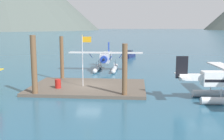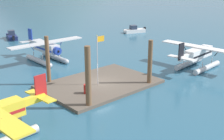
{
  "view_description": "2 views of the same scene",
  "coord_description": "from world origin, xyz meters",
  "px_view_note": "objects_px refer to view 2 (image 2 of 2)",
  "views": [
    {
      "loc": [
        4.84,
        -27.32,
        6.33
      ],
      "look_at": [
        2.16,
        3.15,
        1.45
      ],
      "focal_mm": 44.25,
      "sensor_mm": 36.0,
      "label": 1
    },
    {
      "loc": [
        -18.73,
        -22.51,
        11.18
      ],
      "look_at": [
        1.51,
        -0.25,
        1.42
      ],
      "focal_mm": 47.74,
      "sensor_mm": 36.0,
      "label": 2
    }
  ],
  "objects_px": {
    "fuel_drum": "(87,89)",
    "seaplane_white_stbd_aft": "(199,56)",
    "boat_white_open_east": "(134,30)",
    "flagpole": "(98,54)",
    "boat_navy_open_north": "(12,36)",
    "seaplane_silver_bow_centre": "(46,50)"
  },
  "relations": [
    {
      "from": "fuel_drum",
      "to": "seaplane_white_stbd_aft",
      "type": "relative_size",
      "value": 0.08
    },
    {
      "from": "fuel_drum",
      "to": "boat_white_open_east",
      "type": "distance_m",
      "value": 32.84
    },
    {
      "from": "flagpole",
      "to": "fuel_drum",
      "type": "distance_m",
      "value": 3.88
    },
    {
      "from": "seaplane_white_stbd_aft",
      "to": "boat_white_open_east",
      "type": "bearing_deg",
      "value": 62.87
    },
    {
      "from": "fuel_drum",
      "to": "seaplane_white_stbd_aft",
      "type": "xyz_separation_m",
      "value": [
        15.66,
        -2.17,
        0.84
      ]
    },
    {
      "from": "seaplane_white_stbd_aft",
      "to": "boat_navy_open_north",
      "type": "relative_size",
      "value": 2.21
    },
    {
      "from": "fuel_drum",
      "to": "boat_navy_open_north",
      "type": "height_order",
      "value": "boat_navy_open_north"
    },
    {
      "from": "flagpole",
      "to": "fuel_drum",
      "type": "bearing_deg",
      "value": -155.52
    },
    {
      "from": "flagpole",
      "to": "boat_white_open_east",
      "type": "bearing_deg",
      "value": 36.81
    },
    {
      "from": "seaplane_silver_bow_centre",
      "to": "boat_white_open_east",
      "type": "relative_size",
      "value": 2.22
    },
    {
      "from": "flagpole",
      "to": "fuel_drum",
      "type": "xyz_separation_m",
      "value": [
        -2.41,
        -1.1,
        -2.83
      ]
    },
    {
      "from": "fuel_drum",
      "to": "seaplane_silver_bow_centre",
      "type": "relative_size",
      "value": 0.08
    },
    {
      "from": "seaplane_white_stbd_aft",
      "to": "boat_white_open_east",
      "type": "xyz_separation_m",
      "value": [
        10.96,
        21.39,
        -1.09
      ]
    },
    {
      "from": "seaplane_white_stbd_aft",
      "to": "boat_white_open_east",
      "type": "height_order",
      "value": "seaplane_white_stbd_aft"
    },
    {
      "from": "seaplane_white_stbd_aft",
      "to": "fuel_drum",
      "type": "bearing_deg",
      "value": 172.1
    },
    {
      "from": "boat_white_open_east",
      "to": "boat_navy_open_north",
      "type": "bearing_deg",
      "value": 151.86
    },
    {
      "from": "fuel_drum",
      "to": "seaplane_white_stbd_aft",
      "type": "height_order",
      "value": "seaplane_white_stbd_aft"
    },
    {
      "from": "flagpole",
      "to": "boat_navy_open_north",
      "type": "bearing_deg",
      "value": 82.55
    },
    {
      "from": "flagpole",
      "to": "seaplane_white_stbd_aft",
      "type": "height_order",
      "value": "flagpole"
    },
    {
      "from": "boat_white_open_east",
      "to": "boat_navy_open_north",
      "type": "height_order",
      "value": "same"
    },
    {
      "from": "fuel_drum",
      "to": "seaplane_silver_bow_centre",
      "type": "height_order",
      "value": "seaplane_silver_bow_centre"
    },
    {
      "from": "seaplane_white_stbd_aft",
      "to": "boat_white_open_east",
      "type": "distance_m",
      "value": 24.06
    }
  ]
}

